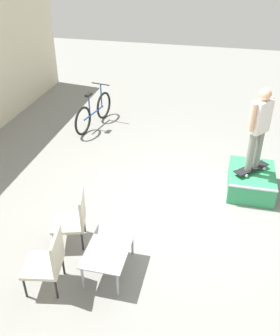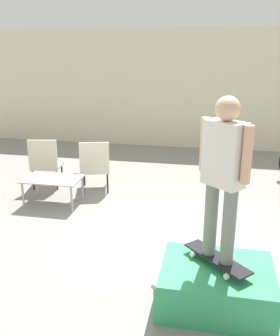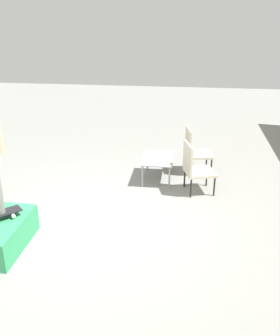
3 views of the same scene
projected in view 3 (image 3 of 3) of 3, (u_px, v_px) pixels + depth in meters
The scene contains 4 objects.
ground_plane at pixel (95, 221), 6.05m from camera, with size 24.00×24.00×0.00m, color gray.
coffee_table at pixel (158, 160), 7.43m from camera, with size 0.94×0.62×0.46m.
patio_chair_left at pixel (195, 149), 7.73m from camera, with size 0.61×0.61×0.95m.
patio_chair_right at pixel (195, 167), 6.85m from camera, with size 0.64×0.64×0.95m.
Camera 3 is at (5.11, 1.41, 3.12)m, focal length 40.00 mm.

